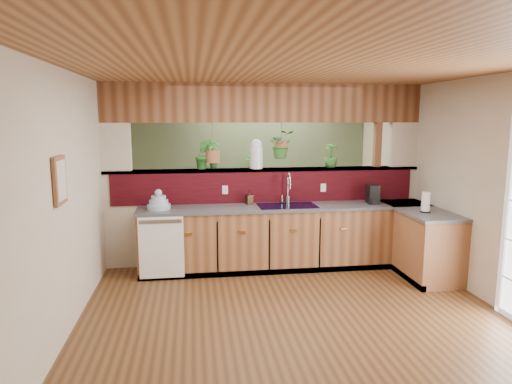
{
  "coord_description": "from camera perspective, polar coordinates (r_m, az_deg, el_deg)",
  "views": [
    {
      "loc": [
        -1.06,
        -5.19,
        2.13
      ],
      "look_at": [
        -0.23,
        0.7,
        1.15
      ],
      "focal_mm": 32.0,
      "sensor_mm": 36.0,
      "label": 1
    }
  ],
  "objects": [
    {
      "name": "wall_left",
      "position": [
        5.4,
        -21.21,
        -0.12
      ],
      "size": [
        0.02,
        7.0,
        2.6
      ],
      "primitive_type": "cube",
      "color": "beige",
      "rests_on": "ground"
    },
    {
      "name": "wall_right",
      "position": [
        6.23,
        24.69,
        0.85
      ],
      "size": [
        0.02,
        7.0,
        2.6
      ],
      "primitive_type": "cube",
      "color": "beige",
      "rests_on": "ground"
    },
    {
      "name": "pass_through_partition",
      "position": [
        6.69,
        1.43,
        1.28
      ],
      "size": [
        4.6,
        0.21,
        2.6
      ],
      "color": "beige",
      "rests_on": "ground"
    },
    {
      "name": "sage_backwall",
      "position": [
        8.77,
        -1.03,
        3.92
      ],
      "size": [
        4.55,
        0.02,
        2.55
      ],
      "primitive_type": "cube",
      "color": "#506041",
      "rests_on": "ground"
    },
    {
      "name": "wall_front",
      "position": [
        2.15,
        22.85,
        -13.99
      ],
      "size": [
        4.6,
        0.02,
        2.6
      ],
      "primitive_type": "cube",
      "color": "beige",
      "rests_on": "ground"
    },
    {
      "name": "faucet",
      "position": [
        6.54,
        4.04,
        0.62
      ],
      "size": [
        0.2,
        0.2,
        0.45
      ],
      "color": "#B7B7B2",
      "rests_on": "countertop"
    },
    {
      "name": "ceiling",
      "position": [
        5.31,
        3.63,
        14.43
      ],
      "size": [
        4.6,
        7.0,
        0.01
      ],
      "primitive_type": "cube",
      "color": "brown",
      "rests_on": "ground"
    },
    {
      "name": "coffee_maker",
      "position": [
        6.75,
        14.4,
        -0.35
      ],
      "size": [
        0.15,
        0.25,
        0.27
      ],
      "rotation": [
        0.0,
        0.0,
        -0.1
      ],
      "color": "black",
      "rests_on": "countertop"
    },
    {
      "name": "navy_sink",
      "position": [
        6.43,
        3.9,
        -2.4
      ],
      "size": [
        0.82,
        0.5,
        0.18
      ],
      "color": "black",
      "rests_on": "countertop"
    },
    {
      "name": "ledge_plant_left",
      "position": [
        6.56,
        -6.64,
        4.64
      ],
      "size": [
        0.25,
        0.22,
        0.42
      ],
      "primitive_type": "imported",
      "rotation": [
        0.0,
        0.0,
        -0.15
      ],
      "color": "#286222",
      "rests_on": "pass_through_ledge"
    },
    {
      "name": "framed_print",
      "position": [
        4.59,
        -23.3,
        1.35
      ],
      "size": [
        0.04,
        0.35,
        0.45
      ],
      "color": "brown",
      "rests_on": "wall_left"
    },
    {
      "name": "countertop",
      "position": [
        6.56,
        9.11,
        -5.61
      ],
      "size": [
        4.14,
        1.52,
        0.9
      ],
      "color": "brown",
      "rests_on": "ground"
    },
    {
      "name": "hanging_plant_a",
      "position": [
        6.55,
        -5.45,
        5.96
      ],
      "size": [
        0.26,
        0.21,
        0.56
      ],
      "color": "brown",
      "rests_on": "header_beam"
    },
    {
      "name": "ledge_plant_right",
      "position": [
        6.87,
        9.35,
        4.52
      ],
      "size": [
        0.22,
        0.22,
        0.35
      ],
      "primitive_type": "imported",
      "rotation": [
        0.0,
        0.0,
        -0.13
      ],
      "color": "#286222",
      "rests_on": "pass_through_ledge"
    },
    {
      "name": "pass_through_ledge",
      "position": [
        6.66,
        1.19,
        2.81
      ],
      "size": [
        4.6,
        0.21,
        0.04
      ],
      "primitive_type": "cube",
      "color": "brown",
      "rests_on": "ground"
    },
    {
      "name": "hanging_plant_b",
      "position": [
        6.66,
        3.2,
        7.46
      ],
      "size": [
        0.38,
        0.33,
        0.53
      ],
      "color": "brown",
      "rests_on": "header_beam"
    },
    {
      "name": "dish_stack",
      "position": [
        6.28,
        -12.06,
        -1.36
      ],
      "size": [
        0.31,
        0.31,
        0.27
      ],
      "color": "#A5BAD5",
      "rests_on": "countertop"
    },
    {
      "name": "shelf_plant_b",
      "position": [
        8.56,
        -0.59,
        3.18
      ],
      "size": [
        0.28,
        0.28,
        0.46
      ],
      "primitive_type": "imported",
      "rotation": [
        0.0,
        0.0,
        -0.11
      ],
      "color": "#286222",
      "rests_on": "shelving_console"
    },
    {
      "name": "wall_back",
      "position": [
        8.79,
        -1.05,
        3.93
      ],
      "size": [
        4.6,
        0.02,
        2.6
      ],
      "primitive_type": "cube",
      "color": "beige",
      "rests_on": "ground"
    },
    {
      "name": "soap_dispenser",
      "position": [
        6.48,
        -0.86,
        -0.67
      ],
      "size": [
        0.12,
        0.12,
        0.2
      ],
      "primitive_type": "imported",
      "rotation": [
        0.0,
        0.0,
        0.32
      ],
      "color": "#351F13",
      "rests_on": "countertop"
    },
    {
      "name": "floor_plant",
      "position": [
        7.93,
        4.77,
        -3.66
      ],
      "size": [
        0.78,
        0.74,
        0.69
      ],
      "primitive_type": "imported",
      "rotation": [
        0.0,
        0.0,
        0.39
      ],
      "color": "#286222",
      "rests_on": "ground"
    },
    {
      "name": "ground",
      "position": [
        5.7,
        3.35,
        -12.58
      ],
      "size": [
        4.6,
        7.0,
        0.01
      ],
      "primitive_type": "cube",
      "color": "#533319",
      "rests_on": "ground"
    },
    {
      "name": "header_beam",
      "position": [
        6.62,
        1.22,
        11.05
      ],
      "size": [
        4.6,
        0.15,
        0.55
      ],
      "primitive_type": "cube",
      "color": "brown",
      "rests_on": "ground"
    },
    {
      "name": "glass_jar",
      "position": [
        6.62,
        0.03,
        4.79
      ],
      "size": [
        0.19,
        0.19,
        0.42
      ],
      "color": "silver",
      "rests_on": "pass_through_ledge"
    },
    {
      "name": "shelving_console",
      "position": [
        8.63,
        -2.47,
        -1.54
      ],
      "size": [
        1.49,
        0.65,
        0.96
      ],
      "primitive_type": "cube",
      "rotation": [
        0.0,
        0.0,
        0.19
      ],
      "color": "black",
      "rests_on": "ground"
    },
    {
      "name": "dishwasher",
      "position": [
        6.1,
        -11.74,
        -6.77
      ],
      "size": [
        0.58,
        0.03,
        0.82
      ],
      "color": "white",
      "rests_on": "ground"
    },
    {
      "name": "shelf_plant_a",
      "position": [
        8.49,
        -6.3,
        3.02
      ],
      "size": [
        0.27,
        0.23,
        0.44
      ],
      "primitive_type": "imported",
      "rotation": [
        0.0,
        0.0,
        -0.38
      ],
      "color": "#286222",
      "rests_on": "shelving_console"
    },
    {
      "name": "paper_towel",
      "position": [
        6.34,
        20.45,
        -1.24
      ],
      "size": [
        0.13,
        0.13,
        0.28
      ],
      "color": "black",
      "rests_on": "countertop"
    }
  ]
}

